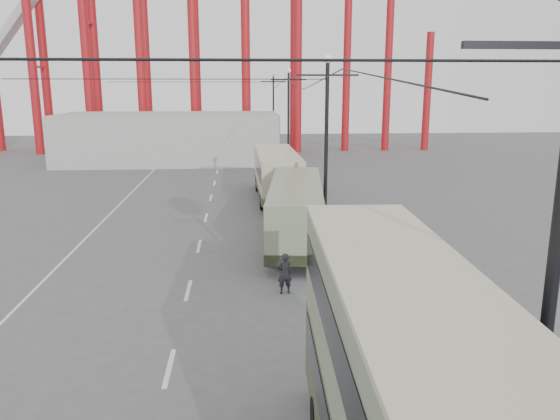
{
  "coord_description": "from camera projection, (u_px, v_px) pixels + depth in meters",
  "views": [
    {
      "loc": [
        1.08,
        -10.2,
        7.78
      ],
      "look_at": [
        2.64,
        10.67,
        3.0
      ],
      "focal_mm": 35.0,
      "sensor_mm": 36.0,
      "label": 1
    }
  ],
  "objects": [
    {
      "name": "road_markings",
      "position": [
        206.0,
        227.0,
        30.66
      ],
      "size": [
        12.52,
        120.0,
        0.01
      ],
      "color": "silver",
      "rests_on": "ground"
    },
    {
      "name": "lamp_post_mid",
      "position": [
        326.0,
        147.0,
        28.43
      ],
      "size": [
        3.2,
        0.44,
        9.32
      ],
      "color": "black",
      "rests_on": "ground"
    },
    {
      "name": "lamp_post_far",
      "position": [
        288.0,
        120.0,
        49.82
      ],
      "size": [
        3.2,
        0.44,
        9.32
      ],
      "color": "black",
      "rests_on": "ground"
    },
    {
      "name": "lamp_post_distant",
      "position": [
        273.0,
        110.0,
        71.21
      ],
      "size": [
        3.2,
        0.44,
        9.32
      ],
      "color": "black",
      "rests_on": "ground"
    },
    {
      "name": "fairground_shed",
      "position": [
        170.0,
        138.0,
        56.27
      ],
      "size": [
        22.0,
        10.0,
        5.0
      ],
      "primitive_type": "cube",
      "color": "#AFAEA9",
      "rests_on": "ground"
    },
    {
      "name": "double_decker_bus",
      "position": [
        395.0,
        386.0,
        9.32
      ],
      "size": [
        2.69,
        9.28,
        4.94
      ],
      "rotation": [
        0.0,
        0.0,
        -0.04
      ],
      "color": "#323C20",
      "rests_on": "ground"
    },
    {
      "name": "single_decker_green",
      "position": [
        296.0,
        209.0,
        27.29
      ],
      "size": [
        3.72,
        11.07,
        3.07
      ],
      "rotation": [
        0.0,
        0.0,
        -0.11
      ],
      "color": "gray",
      "rests_on": "ground"
    },
    {
      "name": "single_decker_cream",
      "position": [
        277.0,
        173.0,
        37.96
      ],
      "size": [
        2.82,
        10.67,
        3.31
      ],
      "rotation": [
        0.0,
        0.0,
        0.01
      ],
      "color": "#BAB596",
      "rests_on": "ground"
    },
    {
      "name": "pedestrian",
      "position": [
        285.0,
        273.0,
        20.76
      ],
      "size": [
        0.64,
        0.48,
        1.6
      ],
      "primitive_type": "imported",
      "rotation": [
        0.0,
        0.0,
        3.31
      ],
      "color": "black",
      "rests_on": "ground"
    }
  ]
}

